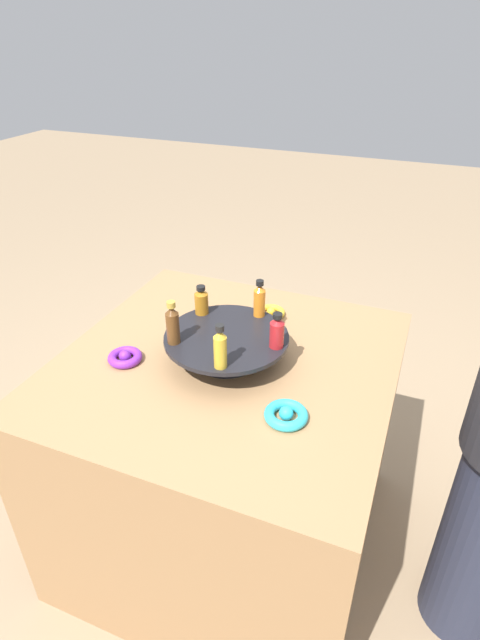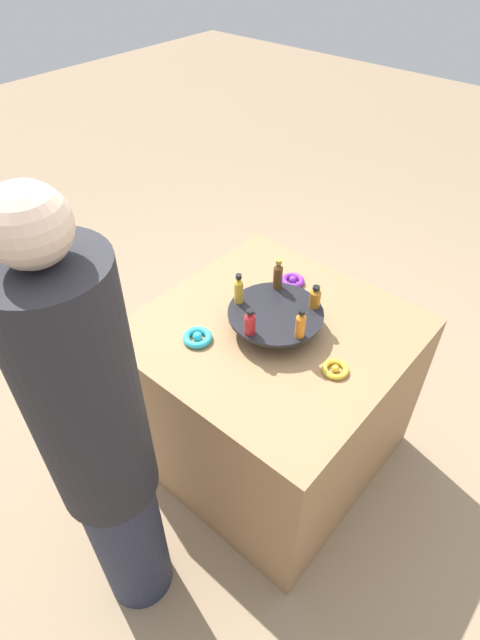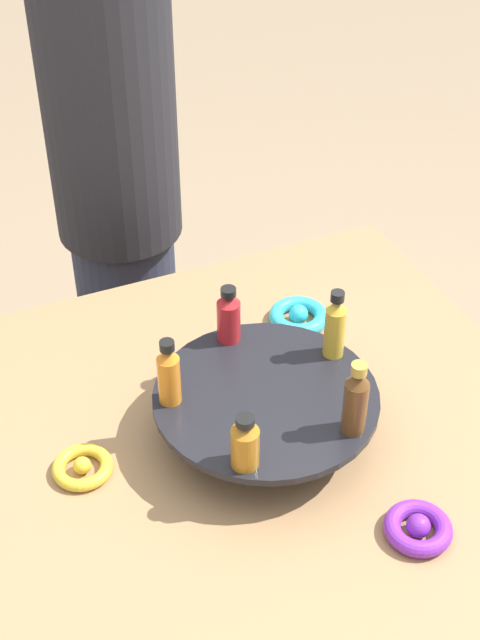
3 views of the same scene
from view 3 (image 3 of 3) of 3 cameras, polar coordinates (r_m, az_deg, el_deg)
party_table at (r=1.71m, az=1.38°, el=-16.09°), size 0.93×0.93×0.76m
display_stand at (r=1.38m, az=1.65°, el=-5.50°), size 0.35×0.35×0.08m
bottle_brown at (r=1.28m, az=7.41°, el=-5.14°), size 0.04×0.04×0.13m
bottle_gold at (r=1.41m, az=6.10°, el=-0.39°), size 0.03×0.03×0.12m
bottle_red at (r=1.44m, az=-0.69°, el=0.27°), size 0.04×0.04×0.10m
bottle_orange at (r=1.32m, az=-4.58°, el=-3.46°), size 0.03×0.03×0.11m
bottle_amber at (r=1.23m, az=0.32°, el=-7.88°), size 0.04×0.04×0.09m
ribbon_bow_teal at (r=1.63m, az=3.76°, el=0.25°), size 0.11×0.11×0.04m
ribbon_bow_gold at (r=1.38m, az=-10.05°, el=-9.25°), size 0.09×0.09×0.03m
ribbon_bow_purple at (r=1.30m, az=11.32°, el=-12.91°), size 0.10×0.10×0.03m
person_figure at (r=1.97m, az=-7.91°, el=9.27°), size 0.28×0.28×1.63m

